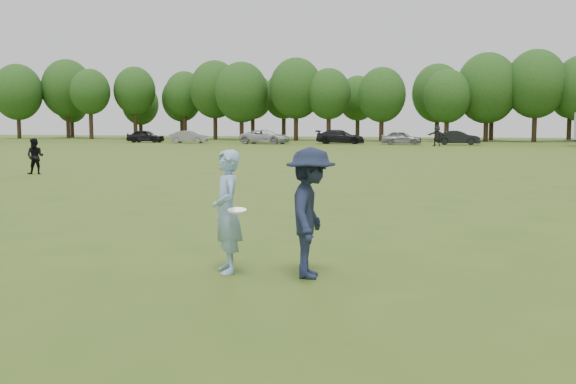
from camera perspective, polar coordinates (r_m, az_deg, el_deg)
name	(u,v)px	position (r m, az deg, el deg)	size (l,w,h in m)	color
ground	(248,280)	(9.47, -3.41, -7.42)	(200.00, 200.00, 0.00)	#3A5718
thrower	(227,212)	(9.80, -5.19, -1.66)	(0.65, 0.43, 1.79)	#8DB3DA
defender	(310,213)	(9.45, 1.92, -1.77)	(1.19, 0.68, 1.84)	#1A2139
player_far_a	(35,156)	(30.59, -20.62, 2.84)	(0.75, 0.58, 1.54)	black
player_far_d	(437,136)	(65.71, 12.49, 4.69)	(1.86, 0.59, 2.01)	black
car_a	(146,136)	(78.22, -11.96, 4.65)	(1.70, 4.22, 1.44)	black
car_b	(189,137)	(74.79, -8.39, 4.63)	(1.43, 4.10, 1.35)	gray
car_c	(265,137)	(71.27, -1.92, 4.68)	(2.45, 5.32, 1.48)	#B8B8BD
car_d	(340,137)	(71.71, 4.44, 4.68)	(2.08, 5.12, 1.49)	black
car_e	(401,138)	(69.35, 9.58, 4.54)	(1.65, 4.10, 1.40)	gray
car_f	(458,138)	(69.76, 14.22, 4.47)	(1.52, 4.36, 1.43)	black
disc_in_play	(237,210)	(9.43, -4.33, -1.56)	(0.33, 0.33, 0.07)	white
treeline	(487,89)	(85.66, 16.49, 8.34)	(130.35, 18.39, 11.74)	#332114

